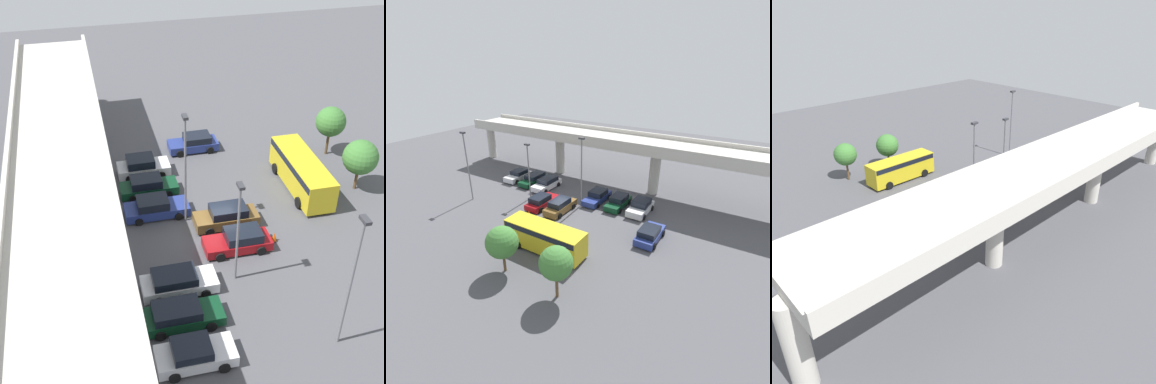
# 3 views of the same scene
# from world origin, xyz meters

# --- Properties ---
(ground_plane) EXTENTS (99.01, 99.01, 0.00)m
(ground_plane) POSITION_xyz_m (0.00, 0.00, 0.00)
(ground_plane) COLOR #4C4C51
(highway_overpass) EXTENTS (47.58, 6.47, 7.45)m
(highway_overpass) POSITION_xyz_m (0.00, 10.66, 6.00)
(highway_overpass) COLOR #BCB7AD
(highway_overpass) RESTS_ON ground_plane
(parked_car_0) EXTENTS (2.15, 4.44, 1.50)m
(parked_car_0) POSITION_xyz_m (-11.18, 4.55, 0.70)
(parked_car_0) COLOR silver
(parked_car_0) RESTS_ON ground_plane
(parked_car_1) EXTENTS (2.16, 4.86, 1.43)m
(parked_car_1) POSITION_xyz_m (-8.26, 4.69, 0.70)
(parked_car_1) COLOR #0C381E
(parked_car_1) RESTS_ON ground_plane
(parked_car_2) EXTENTS (2.19, 4.81, 1.49)m
(parked_car_2) POSITION_xyz_m (-5.57, 4.28, 0.72)
(parked_car_2) COLOR silver
(parked_car_2) RESTS_ON ground_plane
(parked_car_3) EXTENTS (2.13, 4.70, 1.54)m
(parked_car_3) POSITION_xyz_m (-2.60, -0.67, 0.73)
(parked_car_3) COLOR maroon
(parked_car_3) RESTS_ON ground_plane
(parked_car_4) EXTENTS (2.06, 4.70, 1.65)m
(parked_car_4) POSITION_xyz_m (0.16, -0.58, 0.79)
(parked_car_4) COLOR brown
(parked_car_4) RESTS_ON ground_plane
(parked_car_5) EXTENTS (2.16, 4.83, 1.52)m
(parked_car_5) POSITION_xyz_m (2.56, 4.27, 0.70)
(parked_car_5) COLOR navy
(parked_car_5) RESTS_ON ground_plane
(parked_car_6) EXTENTS (2.07, 4.57, 1.51)m
(parked_car_6) POSITION_xyz_m (5.50, 4.36, 0.71)
(parked_car_6) COLOR #0C381E
(parked_car_6) RESTS_ON ground_plane
(parked_car_7) EXTENTS (2.25, 4.35, 1.66)m
(parked_car_7) POSITION_xyz_m (8.40, 4.32, 0.78)
(parked_car_7) COLOR silver
(parked_car_7) RESTS_ON ground_plane
(parked_car_8) EXTENTS (2.16, 4.42, 1.50)m
(parked_car_8) POSITION_xyz_m (11.37, -0.81, 0.71)
(parked_car_8) COLOR navy
(parked_car_8) RESTS_ON ground_plane
(shuttle_bus) EXTENTS (8.14, 2.68, 2.68)m
(shuttle_bus) POSITION_xyz_m (3.51, -7.80, 1.60)
(shuttle_bus) COLOR gold
(shuttle_bus) RESTS_ON ground_plane
(lamp_post_near_aisle) EXTENTS (0.70, 0.35, 8.68)m
(lamp_post_near_aisle) POSITION_xyz_m (1.43, 2.20, 5.04)
(lamp_post_near_aisle) COLOR slate
(lamp_post_near_aisle) RESTS_ON ground_plane
(lamp_post_mid_lot) EXTENTS (0.70, 0.35, 7.39)m
(lamp_post_mid_lot) POSITION_xyz_m (-5.33, 0.42, 4.37)
(lamp_post_mid_lot) COLOR slate
(lamp_post_mid_lot) RESTS_ON ground_plane
(lamp_post_by_overpass) EXTENTS (0.70, 0.35, 8.91)m
(lamp_post_by_overpass) POSITION_xyz_m (-11.63, -3.78, 5.16)
(lamp_post_by_overpass) COLOR slate
(lamp_post_by_overpass) RESTS_ON ground_plane
(tree_front_left) EXTENTS (2.79, 2.79, 4.33)m
(tree_front_left) POSITION_xyz_m (2.39, -12.08, 2.92)
(tree_front_left) COLOR brown
(tree_front_left) RESTS_ON ground_plane
(tree_front_centre) EXTENTS (2.62, 2.62, 4.50)m
(tree_front_centre) POSITION_xyz_m (8.04, -12.19, 3.17)
(tree_front_centre) COLOR brown
(tree_front_centre) RESTS_ON ground_plane
(traffic_cone) EXTENTS (0.44, 0.44, 0.70)m
(traffic_cone) POSITION_xyz_m (-2.36, -3.37, 0.33)
(traffic_cone) COLOR black
(traffic_cone) RESTS_ON ground_plane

